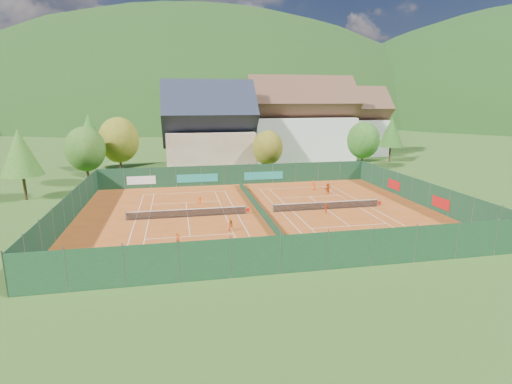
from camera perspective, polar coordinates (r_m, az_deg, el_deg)
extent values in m
plane|color=#2B4E18|center=(45.03, 0.50, -3.07)|extent=(600.00, 600.00, 0.00)
cube|color=#9D4517|center=(45.02, 0.50, -3.04)|extent=(40.00, 32.00, 0.01)
cube|color=white|center=(55.64, -10.14, -0.10)|extent=(10.97, 0.06, 0.00)
cube|color=white|center=(32.92, -9.05, -9.40)|extent=(10.97, 0.06, 0.00)
cube|color=white|center=(44.37, -16.84, -3.85)|extent=(0.06, 23.77, 0.00)
cube|color=white|center=(44.59, -2.67, -3.20)|extent=(0.06, 23.77, 0.00)
cube|color=white|center=(44.25, -15.08, -3.79)|extent=(0.06, 23.77, 0.00)
cube|color=white|center=(44.42, -4.42, -3.30)|extent=(0.06, 23.77, 0.00)
cube|color=white|center=(50.31, -9.97, -1.50)|extent=(8.23, 0.06, 0.00)
cube|color=white|center=(38.05, -9.42, -6.27)|extent=(8.23, 0.06, 0.00)
cube|color=white|center=(44.14, -9.73, -3.56)|extent=(0.06, 12.80, 0.00)
cube|color=white|center=(58.15, 5.82, 0.61)|extent=(10.97, 0.06, 0.00)
cube|color=white|center=(37.00, 16.75, -7.24)|extent=(10.97, 0.06, 0.00)
cube|color=white|center=(45.59, 3.60, -2.85)|extent=(0.06, 23.77, 0.00)
cube|color=white|center=(49.49, 15.98, -2.06)|extent=(0.06, 23.77, 0.00)
cube|color=white|center=(45.95, 5.25, -2.75)|extent=(0.06, 23.77, 0.00)
cube|color=white|center=(48.88, 14.55, -2.16)|extent=(0.06, 23.77, 0.00)
cube|color=white|center=(53.07, 7.55, -0.65)|extent=(8.23, 0.06, 0.00)
cube|color=white|center=(41.63, 13.24, -4.75)|extent=(8.23, 0.06, 0.00)
cube|color=white|center=(47.26, 10.05, -2.45)|extent=(0.06, 12.80, 0.00)
cylinder|color=#59595B|center=(44.33, -18.06, -3.28)|extent=(0.10, 0.10, 1.02)
cylinder|color=#59595B|center=(44.60, -1.51, -2.53)|extent=(0.10, 0.10, 1.02)
cube|color=black|center=(44.02, -9.76, -3.00)|extent=(12.80, 0.02, 0.86)
cube|color=white|center=(43.90, -9.78, -2.46)|extent=(12.80, 0.04, 0.06)
cube|color=red|center=(44.65, -1.19, -2.59)|extent=(0.40, 0.04, 0.40)
cylinder|color=#59595B|center=(45.23, 2.49, -2.31)|extent=(0.10, 0.10, 1.02)
cylinder|color=#59595B|center=(49.79, 16.95, -1.44)|extent=(0.10, 0.10, 1.02)
cube|color=black|center=(47.14, 10.07, -1.93)|extent=(12.80, 0.02, 0.86)
cube|color=white|center=(47.04, 10.09, -1.42)|extent=(12.80, 0.04, 0.06)
cube|color=red|center=(49.92, 17.20, -1.49)|extent=(0.40, 0.04, 0.40)
cube|color=#12331E|center=(44.89, 0.50, -2.43)|extent=(0.03, 28.80, 1.00)
cube|color=#13351F|center=(60.02, -2.64, 2.50)|extent=(40.00, 0.04, 3.00)
cube|color=teal|center=(59.42, -8.36, 1.98)|extent=(6.00, 0.03, 1.20)
cube|color=teal|center=(60.74, 1.11, 2.35)|extent=(6.00, 0.03, 1.20)
cube|color=silver|center=(59.57, -16.06, 1.63)|extent=(4.00, 0.03, 1.20)
cube|color=#153A1E|center=(29.89, 6.89, -8.63)|extent=(40.00, 0.04, 3.00)
cube|color=#133420|center=(45.12, -25.23, -2.32)|extent=(0.04, 32.00, 3.00)
cube|color=#14371F|center=(52.43, 22.43, -0.04)|extent=(0.04, 32.00, 3.00)
cube|color=#B21414|center=(49.29, 24.88, -1.42)|extent=(0.03, 3.00, 1.20)
cube|color=#B21414|center=(57.41, 19.08, 1.00)|extent=(0.03, 3.00, 1.20)
cube|color=beige|center=(73.12, -6.68, 5.92)|extent=(15.00, 12.00, 7.00)
cube|color=#1E2333|center=(72.61, -6.82, 11.02)|extent=(16.20, 12.00, 12.00)
cube|color=silver|center=(82.58, 6.30, 7.44)|extent=(20.00, 11.00, 9.00)
cube|color=brown|center=(82.19, 6.43, 12.48)|extent=(21.60, 11.00, 11.00)
cube|color=silver|center=(95.07, 12.96, 7.62)|extent=(16.00, 10.00, 8.00)
cube|color=brown|center=(94.71, 13.16, 11.54)|extent=(17.28, 10.00, 10.00)
cylinder|color=#443018|center=(64.65, -22.88, 2.15)|extent=(0.36, 0.36, 2.80)
ellipsoid|color=#2E5B1A|center=(64.08, -23.20, 5.67)|extent=(5.72, 5.72, 6.58)
cylinder|color=#452C18|center=(69.79, -18.74, 3.38)|extent=(0.36, 0.36, 3.15)
ellipsoid|color=olive|center=(69.23, -19.01, 7.05)|extent=(6.44, 6.44, 7.40)
cylinder|color=#412C17|center=(78.54, -22.39, 4.23)|extent=(0.36, 0.36, 3.50)
cone|color=#25601B|center=(78.01, -22.71, 7.85)|extent=(5.60, 5.60, 6.50)
cylinder|color=#483319|center=(66.99, 1.66, 3.38)|extent=(0.36, 0.36, 2.45)
ellipsoid|color=olive|center=(66.49, 1.68, 6.36)|extent=(5.01, 5.01, 5.76)
cylinder|color=#442C18|center=(74.87, 14.89, 4.11)|extent=(0.36, 0.36, 2.80)
ellipsoid|color=#285F1B|center=(74.38, 15.07, 7.16)|extent=(5.72, 5.72, 6.58)
cylinder|color=#422517|center=(86.52, 18.56, 5.15)|extent=(0.36, 0.36, 3.15)
cone|color=#215017|center=(86.06, 18.77, 8.11)|extent=(5.04, 5.04, 5.85)
cylinder|color=#4A311A|center=(58.61, -30.13, 0.54)|extent=(0.36, 0.36, 3.15)
cone|color=#2F601B|center=(57.94, -30.64, 4.89)|extent=(5.04, 5.04, 5.85)
cylinder|color=#472E19|center=(90.07, 11.59, 5.96)|extent=(0.36, 0.36, 3.50)
ellipsoid|color=olive|center=(89.61, 11.74, 9.13)|extent=(7.15, 7.15, 8.22)
ellipsoid|color=black|center=(347.21, -8.12, 3.87)|extent=(440.00, 440.00, 242.00)
cylinder|color=slate|center=(39.14, 24.73, -6.19)|extent=(0.02, 0.02, 0.80)
cylinder|color=slate|center=(39.31, 25.09, -6.14)|extent=(0.02, 0.02, 0.80)
cylinder|color=slate|center=(39.36, 24.48, -6.05)|extent=(0.02, 0.02, 0.80)
cylinder|color=slate|center=(39.54, 24.83, -6.01)|extent=(0.02, 0.02, 0.80)
cube|color=slate|center=(39.29, 24.80, -5.89)|extent=(0.34, 0.34, 0.30)
ellipsoid|color=#CCD833|center=(39.28, 24.81, -5.85)|extent=(0.28, 0.28, 0.16)
sphere|color=#CCD833|center=(40.99, -8.15, -4.77)|extent=(0.07, 0.07, 0.07)
sphere|color=#CCD833|center=(36.80, 13.11, -7.09)|extent=(0.07, 0.07, 0.07)
sphere|color=#CCD833|center=(51.85, 1.95, -0.84)|extent=(0.07, 0.07, 0.07)
sphere|color=#CCD833|center=(50.06, -5.21, -1.40)|extent=(0.07, 0.07, 0.07)
imported|color=#D95113|center=(35.25, -11.10, -6.77)|extent=(0.59, 0.57, 1.37)
imported|color=#CA5912|center=(38.82, -3.62, -4.75)|extent=(0.78, 0.72, 1.28)
imported|color=#E85814|center=(47.98, -8.03, -1.34)|extent=(0.89, 0.56, 1.32)
imported|color=#DC4313|center=(45.49, 9.99, -2.31)|extent=(0.72, 0.66, 1.18)
imported|color=#EE4F15|center=(56.81, 8.19, 0.93)|extent=(0.76, 0.61, 1.35)
imported|color=#D04712|center=(54.61, 10.20, 0.47)|extent=(1.50, 1.04, 1.55)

